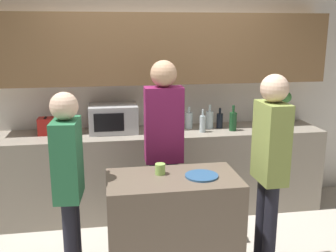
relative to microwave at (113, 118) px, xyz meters
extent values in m
cube|color=silver|center=(0.52, 0.28, 0.26)|extent=(6.40, 0.08, 2.70)
cube|color=olive|center=(0.52, 0.08, 0.74)|extent=(3.74, 0.32, 0.75)
cube|color=gray|center=(0.52, -0.07, -0.62)|extent=(3.60, 0.62, 0.94)
cube|color=brown|center=(0.42, -1.39, -0.63)|extent=(1.04, 0.57, 0.91)
cube|color=#B7BABC|center=(0.00, 0.00, 0.00)|extent=(0.52, 0.38, 0.30)
cube|color=black|center=(-0.05, -0.19, 0.00)|extent=(0.31, 0.01, 0.19)
cube|color=#B21E19|center=(-0.66, 0.00, -0.06)|extent=(0.26, 0.16, 0.18)
cube|color=black|center=(-0.71, 0.00, 0.03)|extent=(0.02, 0.11, 0.01)
cube|color=black|center=(-0.61, 0.00, 0.03)|extent=(0.02, 0.11, 0.01)
cylinder|color=#333D4C|center=(1.99, 0.00, -0.10)|extent=(0.14, 0.14, 0.10)
cylinder|color=#38662D|center=(1.99, 0.00, 0.04)|extent=(0.01, 0.01, 0.18)
sphere|color=#3D7A38|center=(1.99, 0.00, 0.18)|extent=(0.13, 0.13, 0.13)
cylinder|color=silver|center=(0.85, 0.03, -0.06)|extent=(0.09, 0.09, 0.18)
cylinder|color=silver|center=(0.85, 0.03, 0.06)|extent=(0.03, 0.03, 0.07)
cylinder|color=silver|center=(0.96, -0.17, -0.06)|extent=(0.07, 0.07, 0.18)
cylinder|color=silver|center=(0.96, -0.17, 0.07)|extent=(0.02, 0.02, 0.07)
cylinder|color=silver|center=(1.08, -0.02, -0.05)|extent=(0.08, 0.08, 0.20)
cylinder|color=silver|center=(1.08, -0.02, 0.08)|extent=(0.03, 0.03, 0.08)
cylinder|color=black|center=(1.20, -0.02, -0.07)|extent=(0.07, 0.07, 0.17)
cylinder|color=black|center=(1.20, -0.02, 0.05)|extent=(0.03, 0.03, 0.06)
cylinder|color=#194723|center=(1.31, -0.16, -0.05)|extent=(0.08, 0.08, 0.21)
cylinder|color=#194723|center=(1.31, -0.16, 0.09)|extent=(0.03, 0.03, 0.08)
cylinder|color=#2D5684|center=(0.64, -1.42, -0.17)|extent=(0.26, 0.26, 0.01)
cylinder|color=#9AC95E|center=(0.33, -1.31, -0.13)|extent=(0.08, 0.08, 0.09)
cylinder|color=black|center=(0.51, -0.85, -0.66)|extent=(0.11, 0.11, 0.86)
cylinder|color=black|center=(0.35, -0.84, -0.66)|extent=(0.11, 0.11, 0.86)
cube|color=#821E53|center=(0.43, -0.85, 0.11)|extent=(0.34, 0.20, 0.68)
sphere|color=tan|center=(0.43, -0.85, 0.57)|extent=(0.23, 0.23, 0.23)
cylinder|color=black|center=(1.22, -1.45, -0.67)|extent=(0.11, 0.11, 0.82)
cylinder|color=black|center=(1.22, -1.29, -0.67)|extent=(0.11, 0.11, 0.82)
cube|color=#889948|center=(1.22, -1.37, 0.06)|extent=(0.20, 0.34, 0.65)
sphere|color=beige|center=(1.22, -1.37, 0.50)|extent=(0.22, 0.22, 0.22)
cylinder|color=black|center=(-0.37, -1.24, -0.70)|extent=(0.11, 0.11, 0.77)
cylinder|color=black|center=(-0.39, -1.40, -0.70)|extent=(0.11, 0.11, 0.77)
cube|color=#2B7046|center=(-0.38, -1.32, -0.01)|extent=(0.22, 0.35, 0.61)
sphere|color=beige|center=(-0.38, -1.32, 0.40)|extent=(0.21, 0.21, 0.21)
camera|label=1|loc=(-0.08, -4.22, 0.94)|focal=42.00mm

